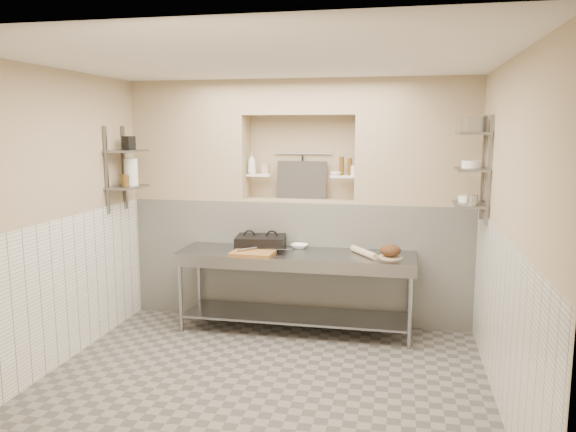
% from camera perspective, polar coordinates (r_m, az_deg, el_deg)
% --- Properties ---
extents(floor, '(4.00, 3.90, 0.10)m').
position_cam_1_polar(floor, '(5.37, -2.28, -16.40)').
color(floor, slate).
rests_on(floor, ground).
extents(ceiling, '(4.00, 3.90, 0.10)m').
position_cam_1_polar(ceiling, '(4.90, -2.49, 15.97)').
color(ceiling, silver).
rests_on(ceiling, ground).
extents(wall_left, '(0.10, 3.90, 2.80)m').
position_cam_1_polar(wall_left, '(5.78, -22.54, -0.22)').
color(wall_left, tan).
rests_on(wall_left, ground).
extents(wall_right, '(0.10, 3.90, 2.80)m').
position_cam_1_polar(wall_right, '(4.87, 21.73, -1.73)').
color(wall_right, tan).
rests_on(wall_right, ground).
extents(wall_back, '(4.00, 0.10, 2.80)m').
position_cam_1_polar(wall_back, '(6.87, 1.62, 1.79)').
color(wall_back, tan).
rests_on(wall_back, ground).
extents(wall_front, '(4.00, 0.10, 2.80)m').
position_cam_1_polar(wall_front, '(3.08, -11.42, -7.16)').
color(wall_front, tan).
rests_on(wall_front, ground).
extents(backwall_lower, '(4.00, 0.40, 1.40)m').
position_cam_1_polar(backwall_lower, '(6.75, 1.23, -4.37)').
color(backwall_lower, white).
rests_on(backwall_lower, floor).
extents(alcove_sill, '(1.30, 0.40, 0.02)m').
position_cam_1_polar(alcove_sill, '(6.63, 1.25, 1.62)').
color(alcove_sill, tan).
rests_on(alcove_sill, backwall_lower).
extents(backwall_pillar_left, '(1.35, 0.40, 1.40)m').
position_cam_1_polar(backwall_pillar_left, '(6.94, -9.66, 7.53)').
color(backwall_pillar_left, tan).
rests_on(backwall_pillar_left, backwall_lower).
extents(backwall_pillar_right, '(1.35, 0.40, 1.40)m').
position_cam_1_polar(backwall_pillar_right, '(6.47, 12.99, 7.36)').
color(backwall_pillar_right, tan).
rests_on(backwall_pillar_right, backwall_lower).
extents(backwall_header, '(1.30, 0.40, 0.40)m').
position_cam_1_polar(backwall_header, '(6.59, 1.29, 11.95)').
color(backwall_header, tan).
rests_on(backwall_header, backwall_lower).
extents(wainscot_left, '(0.02, 3.90, 1.40)m').
position_cam_1_polar(wainscot_left, '(5.89, -21.65, -6.98)').
color(wainscot_left, white).
rests_on(wainscot_left, floor).
extents(wainscot_right, '(0.02, 3.90, 1.40)m').
position_cam_1_polar(wainscot_right, '(5.03, 20.59, -9.58)').
color(wainscot_right, white).
rests_on(wainscot_right, floor).
extents(alcove_shelf_left, '(0.28, 0.16, 0.02)m').
position_cam_1_polar(alcove_shelf_left, '(6.70, -2.96, 4.18)').
color(alcove_shelf_left, white).
rests_on(alcove_shelf_left, backwall_lower).
extents(alcove_shelf_right, '(0.28, 0.16, 0.02)m').
position_cam_1_polar(alcove_shelf_right, '(6.53, 5.59, 4.03)').
color(alcove_shelf_right, white).
rests_on(alcove_shelf_right, backwall_lower).
extents(utensil_rail, '(0.70, 0.02, 0.02)m').
position_cam_1_polar(utensil_rail, '(6.75, 1.53, 6.35)').
color(utensil_rail, gray).
rests_on(utensil_rail, wall_back).
extents(hanging_steel, '(0.02, 0.02, 0.30)m').
position_cam_1_polar(hanging_steel, '(6.74, 1.49, 4.90)').
color(hanging_steel, black).
rests_on(hanging_steel, utensil_rail).
extents(splash_panel, '(0.60, 0.08, 0.45)m').
position_cam_1_polar(splash_panel, '(6.70, 1.41, 3.68)').
color(splash_panel, '#383330').
rests_on(splash_panel, alcove_sill).
extents(shelf_rail_left_a, '(0.03, 0.03, 0.95)m').
position_cam_1_polar(shelf_rail_left_a, '(6.76, -16.29, 4.73)').
color(shelf_rail_left_a, slate).
rests_on(shelf_rail_left_a, wall_left).
extents(shelf_rail_left_b, '(0.03, 0.03, 0.95)m').
position_cam_1_polar(shelf_rail_left_b, '(6.41, -17.95, 4.46)').
color(shelf_rail_left_b, slate).
rests_on(shelf_rail_left_b, wall_left).
extents(wall_shelf_left_lower, '(0.30, 0.50, 0.02)m').
position_cam_1_polar(wall_shelf_left_lower, '(6.54, -15.98, 2.86)').
color(wall_shelf_left_lower, slate).
rests_on(wall_shelf_left_lower, wall_left).
extents(wall_shelf_left_upper, '(0.30, 0.50, 0.03)m').
position_cam_1_polar(wall_shelf_left_upper, '(6.51, -16.13, 6.36)').
color(wall_shelf_left_upper, slate).
rests_on(wall_shelf_left_upper, wall_left).
extents(shelf_rail_right_a, '(0.03, 0.03, 1.05)m').
position_cam_1_polar(shelf_rail_right_a, '(6.04, 19.21, 4.63)').
color(shelf_rail_right_a, slate).
rests_on(shelf_rail_right_a, wall_right).
extents(shelf_rail_right_b, '(0.03, 0.03, 1.05)m').
position_cam_1_polar(shelf_rail_right_b, '(5.64, 19.74, 4.34)').
color(shelf_rail_right_b, slate).
rests_on(shelf_rail_right_b, wall_right).
extents(wall_shelf_right_lower, '(0.30, 0.50, 0.02)m').
position_cam_1_polar(wall_shelf_right_lower, '(5.86, 17.99, 1.13)').
color(wall_shelf_right_lower, slate).
rests_on(wall_shelf_right_lower, wall_right).
extents(wall_shelf_right_mid, '(0.30, 0.50, 0.02)m').
position_cam_1_polar(wall_shelf_right_mid, '(5.82, 18.15, 4.54)').
color(wall_shelf_right_mid, slate).
rests_on(wall_shelf_right_mid, wall_right).
extents(wall_shelf_right_upper, '(0.30, 0.50, 0.03)m').
position_cam_1_polar(wall_shelf_right_upper, '(5.81, 18.32, 7.99)').
color(wall_shelf_right_upper, slate).
rests_on(wall_shelf_right_upper, wall_right).
extents(prep_table, '(2.60, 0.70, 0.90)m').
position_cam_1_polar(prep_table, '(6.22, 0.76, -6.07)').
color(prep_table, gray).
rests_on(prep_table, floor).
extents(panini_press, '(0.59, 0.46, 0.15)m').
position_cam_1_polar(panini_press, '(6.35, -2.79, -2.70)').
color(panini_press, black).
rests_on(panini_press, prep_table).
extents(cutting_board, '(0.47, 0.34, 0.04)m').
position_cam_1_polar(cutting_board, '(6.04, -3.60, -3.81)').
color(cutting_board, olive).
rests_on(cutting_board, prep_table).
extents(knife_blade, '(0.28, 0.06, 0.01)m').
position_cam_1_polar(knife_blade, '(6.11, -0.87, -3.38)').
color(knife_blade, gray).
rests_on(knife_blade, cutting_board).
extents(tongs, '(0.17, 0.20, 0.02)m').
position_cam_1_polar(tongs, '(6.10, -4.15, -3.35)').
color(tongs, gray).
rests_on(tongs, cutting_board).
extents(mixing_bowl, '(0.20, 0.20, 0.05)m').
position_cam_1_polar(mixing_bowl, '(6.39, 1.18, -3.08)').
color(mixing_bowl, white).
rests_on(mixing_bowl, prep_table).
extents(rolling_pin, '(0.32, 0.43, 0.07)m').
position_cam_1_polar(rolling_pin, '(6.06, 7.71, -3.68)').
color(rolling_pin, beige).
rests_on(rolling_pin, prep_table).
extents(bread_board, '(0.26, 0.26, 0.01)m').
position_cam_1_polar(bread_board, '(6.01, 10.35, -4.14)').
color(bread_board, beige).
rests_on(bread_board, prep_table).
extents(bread_loaf, '(0.22, 0.22, 0.13)m').
position_cam_1_polar(bread_loaf, '(5.99, 10.37, -3.46)').
color(bread_loaf, '#4C2D19').
rests_on(bread_loaf, bread_board).
extents(bottle_soap, '(0.13, 0.13, 0.25)m').
position_cam_1_polar(bottle_soap, '(6.68, -3.70, 5.34)').
color(bottle_soap, white).
rests_on(bottle_soap, alcove_shelf_left).
extents(jar_alcove, '(0.08, 0.08, 0.12)m').
position_cam_1_polar(jar_alcove, '(6.72, -2.31, 4.81)').
color(jar_alcove, tan).
rests_on(jar_alcove, alcove_shelf_left).
extents(bowl_alcove, '(0.16, 0.16, 0.04)m').
position_cam_1_polar(bowl_alcove, '(6.53, 4.85, 4.33)').
color(bowl_alcove, white).
rests_on(bowl_alcove, alcove_shelf_right).
extents(condiment_a, '(0.05, 0.05, 0.20)m').
position_cam_1_polar(condiment_a, '(6.52, 6.30, 5.00)').
color(condiment_a, '#553914').
rests_on(condiment_a, alcove_shelf_right).
extents(condiment_b, '(0.05, 0.05, 0.21)m').
position_cam_1_polar(condiment_b, '(6.55, 5.47, 5.09)').
color(condiment_b, '#553914').
rests_on(condiment_b, alcove_shelf_right).
extents(condiment_c, '(0.07, 0.07, 0.11)m').
position_cam_1_polar(condiment_c, '(6.50, 6.69, 4.60)').
color(condiment_c, white).
rests_on(condiment_c, alcove_shelf_right).
extents(jug_left, '(0.15, 0.15, 0.30)m').
position_cam_1_polar(jug_left, '(6.61, -15.66, 4.36)').
color(jug_left, white).
rests_on(jug_left, wall_shelf_left_lower).
extents(jar_left, '(0.09, 0.09, 0.13)m').
position_cam_1_polar(jar_left, '(6.49, -16.20, 3.49)').
color(jar_left, '#553914').
rests_on(jar_left, wall_shelf_left_lower).
extents(box_left_upper, '(0.14, 0.14, 0.15)m').
position_cam_1_polar(box_left_upper, '(6.57, -15.87, 7.16)').
color(box_left_upper, black).
rests_on(box_left_upper, wall_shelf_left_upper).
extents(bowl_right, '(0.20, 0.20, 0.06)m').
position_cam_1_polar(bowl_right, '(5.97, 17.87, 1.69)').
color(bowl_right, white).
rests_on(bowl_right, wall_shelf_right_lower).
extents(canister_right, '(0.10, 0.10, 0.10)m').
position_cam_1_polar(canister_right, '(5.67, 18.22, 1.54)').
color(canister_right, gray).
rests_on(canister_right, wall_shelf_right_lower).
extents(bowl_right_mid, '(0.19, 0.19, 0.07)m').
position_cam_1_polar(bowl_right_mid, '(5.84, 18.15, 5.02)').
color(bowl_right_mid, white).
rests_on(bowl_right_mid, wall_shelf_right_mid).
extents(basket_right, '(0.23, 0.26, 0.15)m').
position_cam_1_polar(basket_right, '(5.82, 18.35, 8.83)').
color(basket_right, gray).
rests_on(basket_right, wall_shelf_right_upper).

